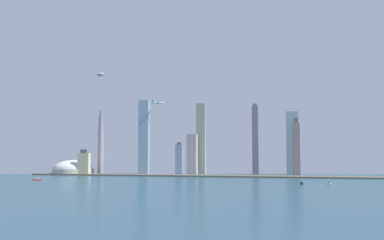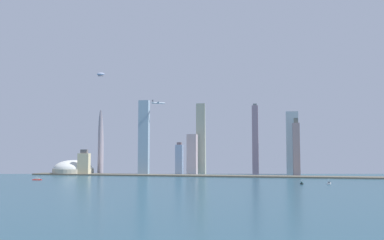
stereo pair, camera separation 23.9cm
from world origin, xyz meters
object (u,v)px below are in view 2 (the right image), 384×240
at_px(skyscraper_4, 192,154).
at_px(skyscraper_6, 179,159).
at_px(skyscraper_2, 84,163).
at_px(airplane, 158,103).
at_px(skyscraper_7, 255,139).
at_px(boat_0, 329,183).
at_px(skyscraper_1, 296,149).
at_px(boat_2, 302,183).
at_px(skyscraper_3, 292,143).
at_px(boat_1, 37,179).
at_px(skyscraper_5, 144,138).
at_px(observation_tower, 101,107).
at_px(stadium_dome, 73,169).
at_px(skyscraper_0, 201,139).

xyz_separation_m(skyscraper_4, skyscraper_6, (-24.81, -27.28, -11.47)).
height_order(skyscraper_2, airplane, airplane).
distance_m(skyscraper_7, boat_0, 308.98).
xyz_separation_m(skyscraper_1, skyscraper_4, (-237.68, 10.81, -13.31)).
height_order(skyscraper_1, boat_0, skyscraper_1).
xyz_separation_m(skyscraper_1, skyscraper_7, (-92.09, 48.20, 21.93)).
height_order(skyscraper_1, boat_2, skyscraper_1).
relative_size(skyscraper_3, skyscraper_4, 1.56).
relative_size(skyscraper_3, boat_1, 8.55).
height_order(skyscraper_2, skyscraper_3, skyscraper_3).
relative_size(boat_0, boat_1, 0.85).
bearing_deg(skyscraper_5, observation_tower, 167.35).
bearing_deg(stadium_dome, skyscraper_1, 2.56).
height_order(skyscraper_7, boat_0, skyscraper_7).
bearing_deg(boat_2, airplane, 19.63).
distance_m(boat_0, boat_1, 532.14).
relative_size(boat_1, boat_2, 2.06).
bearing_deg(skyscraper_3, skyscraper_2, -167.14).
distance_m(skyscraper_1, airplane, 326.14).
distance_m(observation_tower, stadium_dome, 165.18).
height_order(skyscraper_5, skyscraper_7, skyscraper_5).
height_order(skyscraper_6, boat_2, skyscraper_6).
distance_m(skyscraper_6, skyscraper_7, 188.14).
relative_size(skyscraper_1, boat_0, 8.72).
xyz_separation_m(skyscraper_2, boat_0, (521.37, -164.15, -25.17)).
bearing_deg(skyscraper_0, airplane, -135.31).
xyz_separation_m(stadium_dome, skyscraper_2, (42.51, -30.85, 15.15)).
xyz_separation_m(observation_tower, skyscraper_0, (238.77, 48.69, -78.47)).
relative_size(skyscraper_7, airplane, 5.68).
relative_size(stadium_dome, skyscraper_6, 1.28).
bearing_deg(observation_tower, skyscraper_3, 7.47).
bearing_deg(airplane, boat_0, -57.14).
bearing_deg(skyscraper_1, skyscraper_6, -176.41).
bearing_deg(stadium_dome, observation_tower, 15.99).
bearing_deg(skyscraper_6, observation_tower, 176.87).
distance_m(skyscraper_3, boat_0, 285.73).
relative_size(stadium_dome, skyscraper_4, 1.02).
xyz_separation_m(skyscraper_0, skyscraper_1, (221.79, -43.04, -24.52)).
xyz_separation_m(skyscraper_0, airplane, (-84.54, -83.62, 79.80)).
bearing_deg(stadium_dome, skyscraper_2, -35.97).
bearing_deg(skyscraper_7, skyscraper_1, -27.62).
bearing_deg(skyscraper_1, airplane, -172.46).
bearing_deg(boat_0, airplane, -106.94).
xyz_separation_m(observation_tower, boat_1, (-30.06, -221.85, -162.17)).
xyz_separation_m(skyscraper_5, skyscraper_7, (250.85, 80.25, -3.62)).
bearing_deg(skyscraper_3, skyscraper_4, -169.45).
xyz_separation_m(skyscraper_0, skyscraper_3, (215.41, 10.85, -11.39)).
bearing_deg(stadium_dome, boat_0, -19.08).
bearing_deg(skyscraper_3, skyscraper_7, -176.20).
height_order(stadium_dome, skyscraper_4, skyscraper_4).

